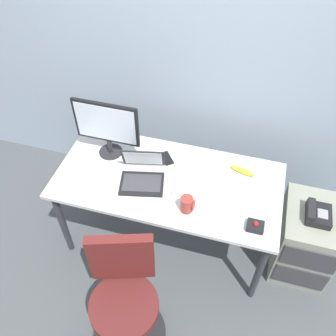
# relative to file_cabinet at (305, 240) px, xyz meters

# --- Properties ---
(ground_plane) EXTENTS (8.00, 8.00, 0.00)m
(ground_plane) POSITION_rel_file_cabinet_xyz_m (-1.08, -0.06, -0.32)
(ground_plane) COLOR #484C4F
(back_wall) EXTENTS (6.00, 0.10, 2.80)m
(back_wall) POSITION_rel_file_cabinet_xyz_m (-1.08, 0.68, 1.08)
(back_wall) COLOR #94A6B7
(back_wall) RESTS_ON ground
(desk) EXTENTS (1.64, 0.79, 0.75)m
(desk) POSITION_rel_file_cabinet_xyz_m (-1.08, -0.06, 0.36)
(desk) COLOR silver
(desk) RESTS_ON ground
(file_cabinet) EXTENTS (0.42, 0.53, 0.63)m
(file_cabinet) POSITION_rel_file_cabinet_xyz_m (0.00, 0.00, 0.00)
(file_cabinet) COLOR gray
(file_cabinet) RESTS_ON ground
(desk_phone) EXTENTS (0.17, 0.20, 0.09)m
(desk_phone) POSITION_rel_file_cabinet_xyz_m (-0.01, -0.02, 0.35)
(desk_phone) COLOR black
(desk_phone) RESTS_ON file_cabinet
(office_chair) EXTENTS (0.52, 0.54, 0.95)m
(office_chair) POSITION_rel_file_cabinet_xyz_m (-1.14, -0.88, 0.12)
(office_chair) COLOR black
(office_chair) RESTS_ON ground
(monitor_main) EXTENTS (0.49, 0.18, 0.47)m
(monitor_main) POSITION_rel_file_cabinet_xyz_m (-1.59, 0.09, 0.71)
(monitor_main) COLOR #262628
(monitor_main) RESTS_ON desk
(keyboard) EXTENTS (0.42, 0.17, 0.03)m
(keyboard) POSITION_rel_file_cabinet_xyz_m (-0.81, -0.14, 0.45)
(keyboard) COLOR silver
(keyboard) RESTS_ON desk
(laptop) EXTENTS (0.37, 0.37, 0.23)m
(laptop) POSITION_rel_file_cabinet_xyz_m (-1.26, -0.11, 0.49)
(laptop) COLOR black
(laptop) RESTS_ON desk
(trackball_mouse) EXTENTS (0.11, 0.09, 0.07)m
(trackball_mouse) POSITION_rel_file_cabinet_xyz_m (-0.42, -0.31, 0.46)
(trackball_mouse) COLOR black
(trackball_mouse) RESTS_ON desk
(coffee_mug) EXTENTS (0.10, 0.09, 0.12)m
(coffee_mug) POSITION_rel_file_cabinet_xyz_m (-0.88, -0.29, 0.50)
(coffee_mug) COLOR #9B332B
(coffee_mug) RESTS_ON desk
(cell_phone) EXTENTS (0.14, 0.15, 0.01)m
(cell_phone) POSITION_rel_file_cabinet_xyz_m (-1.15, 0.14, 0.44)
(cell_phone) COLOR black
(cell_phone) RESTS_ON desk
(banana) EXTENTS (0.19, 0.09, 0.04)m
(banana) POSITION_rel_file_cabinet_xyz_m (-0.57, 0.15, 0.46)
(banana) COLOR yellow
(banana) RESTS_ON desk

